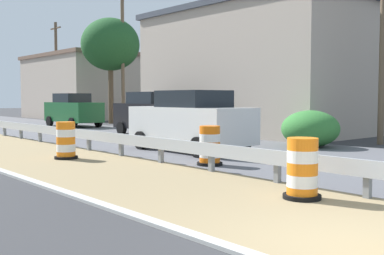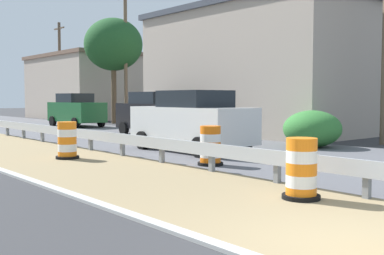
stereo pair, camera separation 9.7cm
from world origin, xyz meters
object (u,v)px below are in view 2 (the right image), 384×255
Objects in this scene: utility_pole_mid at (126,55)px; utility_pole_far at (60,69)px; traffic_barrel_close at (210,147)px; car_mid_far_lane at (76,110)px; car_lead_near_lane at (192,121)px; traffic_barrel_nearest at (301,171)px; traffic_barrel_mid at (67,142)px; car_distant_a at (157,114)px.

utility_pole_far is at bearing 89.96° from utility_pole_mid.
traffic_barrel_close is 20.73m from utility_pole_mid.
car_mid_far_lane is 5.30m from utility_pole_mid.
car_lead_near_lane is at bearing 58.08° from traffic_barrel_close.
traffic_barrel_close is at bearing -116.11° from utility_pole_mid.
utility_pole_mid is 1.12× the size of utility_pole_far.
utility_pole_mid is at bearing 64.75° from traffic_barrel_nearest.
traffic_barrel_nearest is at bearing -84.98° from traffic_barrel_mid.
traffic_barrel_close is at bearing -58.21° from traffic_barrel_mid.
traffic_barrel_mid reaches higher than traffic_barrel_nearest.
car_distant_a is 20.15m from utility_pole_far.
traffic_barrel_mid reaches higher than traffic_barrel_close.
car_distant_a reaches higher than car_mid_far_lane.
utility_pole_far is (10.58, 32.78, 3.74)m from traffic_barrel_nearest.
utility_pole_far is at bearing 72.12° from traffic_barrel_nearest.
car_distant_a reaches higher than traffic_barrel_close.
traffic_barrel_nearest is at bearing -115.25° from utility_pole_mid.
car_lead_near_lane is at bearing -12.27° from traffic_barrel_mid.
traffic_barrel_mid is 16.11m from car_mid_far_lane.
traffic_barrel_mid is at bearing 78.09° from car_lead_near_lane.
utility_pole_mid is (3.82, 0.18, 3.68)m from car_mid_far_lane.
car_distant_a is at bearing 61.73° from traffic_barrel_close.
traffic_barrel_nearest is 23.25m from car_mid_far_lane.
traffic_barrel_mid is (-0.70, 7.97, 0.00)m from traffic_barrel_nearest.
car_lead_near_lane is 1.02× the size of car_distant_a.
traffic_barrel_mid is at bearing -114.44° from utility_pole_far.
car_distant_a reaches higher than car_lead_near_lane.
traffic_barrel_mid is 0.24× the size of car_distant_a.
car_distant_a is at bearing -26.13° from car_lead_near_lane.
car_distant_a is 0.50× the size of utility_pole_mid.
utility_pole_mid reaches higher than traffic_barrel_mid.
utility_pole_mid is (7.14, 15.34, 3.69)m from car_lead_near_lane.
car_distant_a is (-0.22, -8.94, 0.01)m from car_mid_far_lane.
utility_pole_far is at bearing 168.77° from car_distant_a.
utility_pole_mid is 10.38m from utility_pole_far.
car_lead_near_lane is 0.57× the size of utility_pole_far.
traffic_barrel_nearest is 14.83m from car_distant_a.
traffic_barrel_mid is at bearing -29.39° from car_mid_far_lane.
traffic_barrel_close is 0.23× the size of car_distant_a.
traffic_barrel_mid is at bearing 95.02° from traffic_barrel_nearest.
utility_pole_mid reaches higher than car_mid_far_lane.
utility_pole_far is at bearing -15.17° from car_lead_near_lane.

